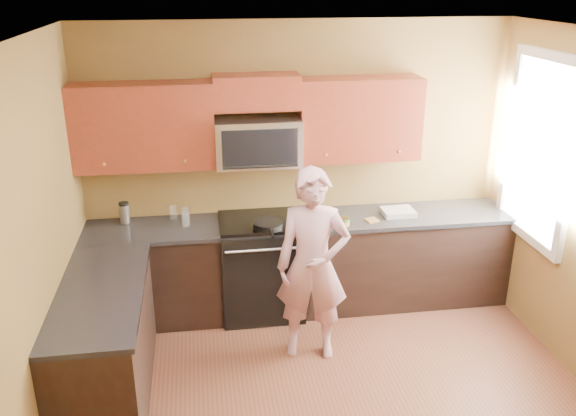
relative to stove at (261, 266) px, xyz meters
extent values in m
plane|color=white|center=(0.40, -1.68, 2.23)|extent=(4.00, 4.00, 0.00)
plane|color=brown|center=(0.40, 0.32, 0.88)|extent=(4.00, 0.00, 4.00)
plane|color=brown|center=(-1.60, -1.68, 0.88)|extent=(0.00, 4.00, 4.00)
cube|color=black|center=(0.40, 0.02, -0.03)|extent=(4.00, 0.60, 0.88)
cube|color=black|center=(-1.30, -1.08, -0.03)|extent=(0.60, 1.60, 0.88)
cube|color=black|center=(0.40, 0.01, 0.43)|extent=(4.00, 0.62, 0.04)
cube|color=black|center=(-1.29, -1.08, 0.43)|extent=(0.62, 1.60, 0.04)
cube|color=maroon|center=(0.00, 0.16, 1.62)|extent=(0.76, 0.33, 0.30)
imported|color=pink|center=(0.35, -0.75, 0.35)|extent=(0.67, 0.51, 1.65)
cube|color=#B27F47|center=(1.03, -0.11, 0.45)|extent=(0.14, 0.14, 0.01)
ellipsoid|color=silver|center=(0.65, -0.18, 0.48)|extent=(0.11, 0.12, 0.06)
ellipsoid|color=silver|center=(0.58, -0.11, 0.48)|extent=(0.14, 0.15, 0.07)
cube|color=silver|center=(1.32, 0.01, 0.47)|extent=(0.30, 0.24, 0.05)
cylinder|color=silver|center=(-0.80, 0.24, 0.51)|extent=(0.08, 0.08, 0.12)
cylinder|color=silver|center=(-0.68, 0.04, 0.51)|extent=(0.08, 0.08, 0.12)
cylinder|color=silver|center=(-0.68, 0.20, 0.51)|extent=(0.09, 0.09, 0.12)
camera|label=1|loc=(-0.52, -5.09, 2.58)|focal=37.48mm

